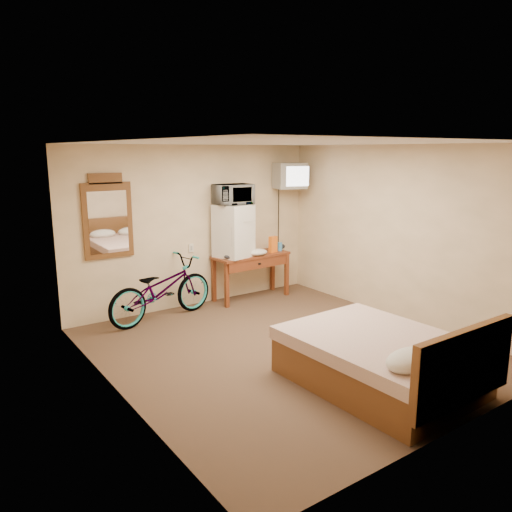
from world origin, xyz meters
The scene contains 13 objects.
room centered at (0.00, 0.00, 1.25)m, with size 4.60×4.64×2.50m.
desk centered at (0.88, 2.00, 0.62)m, with size 1.31×0.54×0.75m.
mini_fridge centered at (0.55, 2.04, 1.17)m, with size 0.62×0.61×0.83m.
microwave centered at (0.55, 2.04, 1.74)m, with size 0.57×0.39×0.32m, color white.
snack_bag centered at (1.27, 1.95, 0.88)m, with size 0.13×0.08×0.27m, color orange.
blue_cup centered at (1.44, 1.98, 0.82)m, with size 0.08×0.08×0.14m, color #4092DB.
cloth_cream centered at (0.91, 1.89, 0.80)m, with size 0.34×0.26×0.10m, color silver.
cloth_dark_a centered at (0.41, 1.90, 0.79)m, with size 0.23×0.17×0.09m, color black.
cloth_dark_b centered at (1.51, 2.09, 0.80)m, with size 0.22×0.18×0.10m, color black.
crt_television centered at (1.66, 2.02, 2.00)m, with size 0.58×0.64×0.42m.
wall_mirror centered at (-1.37, 2.27, 1.50)m, with size 0.70×0.04×1.18m.
bicycle centered at (-0.78, 1.91, 0.45)m, with size 0.60×1.73×0.91m, color black.
bed centered at (0.21, -1.38, 0.30)m, with size 1.48×1.96×0.90m.
Camera 1 is at (-3.65, -4.55, 2.41)m, focal length 35.00 mm.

